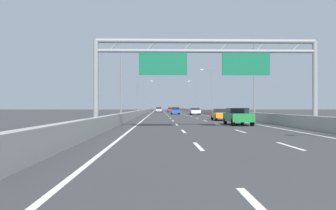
# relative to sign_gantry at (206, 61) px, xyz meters

# --- Properties ---
(ground_plane) EXTENTS (260.00, 260.00, 0.00)m
(ground_plane) POSITION_rel_sign_gantry_xyz_m (0.03, 75.82, -4.80)
(ground_plane) COLOR #38383A
(lane_dash_left_0) EXTENTS (0.16, 3.00, 0.01)m
(lane_dash_left_0) POSITION_rel_sign_gantry_xyz_m (-1.77, -20.68, -4.80)
(lane_dash_left_0) COLOR white
(lane_dash_left_0) RESTS_ON ground_plane
(lane_dash_left_1) EXTENTS (0.16, 3.00, 0.01)m
(lane_dash_left_1) POSITION_rel_sign_gantry_xyz_m (-1.77, -11.68, -4.80)
(lane_dash_left_1) COLOR white
(lane_dash_left_1) RESTS_ON ground_plane
(lane_dash_left_2) EXTENTS (0.16, 3.00, 0.01)m
(lane_dash_left_2) POSITION_rel_sign_gantry_xyz_m (-1.77, -2.68, -4.80)
(lane_dash_left_2) COLOR white
(lane_dash_left_2) RESTS_ON ground_plane
(lane_dash_left_3) EXTENTS (0.16, 3.00, 0.01)m
(lane_dash_left_3) POSITION_rel_sign_gantry_xyz_m (-1.77, 6.32, -4.80)
(lane_dash_left_3) COLOR white
(lane_dash_left_3) RESTS_ON ground_plane
(lane_dash_left_4) EXTENTS (0.16, 3.00, 0.01)m
(lane_dash_left_4) POSITION_rel_sign_gantry_xyz_m (-1.77, 15.32, -4.80)
(lane_dash_left_4) COLOR white
(lane_dash_left_4) RESTS_ON ground_plane
(lane_dash_left_5) EXTENTS (0.16, 3.00, 0.01)m
(lane_dash_left_5) POSITION_rel_sign_gantry_xyz_m (-1.77, 24.32, -4.80)
(lane_dash_left_5) COLOR white
(lane_dash_left_5) RESTS_ON ground_plane
(lane_dash_left_6) EXTENTS (0.16, 3.00, 0.01)m
(lane_dash_left_6) POSITION_rel_sign_gantry_xyz_m (-1.77, 33.32, -4.80)
(lane_dash_left_6) COLOR white
(lane_dash_left_6) RESTS_ON ground_plane
(lane_dash_left_7) EXTENTS (0.16, 3.00, 0.01)m
(lane_dash_left_7) POSITION_rel_sign_gantry_xyz_m (-1.77, 42.32, -4.80)
(lane_dash_left_7) COLOR white
(lane_dash_left_7) RESTS_ON ground_plane
(lane_dash_left_8) EXTENTS (0.16, 3.00, 0.01)m
(lane_dash_left_8) POSITION_rel_sign_gantry_xyz_m (-1.77, 51.32, -4.80)
(lane_dash_left_8) COLOR white
(lane_dash_left_8) RESTS_ON ground_plane
(lane_dash_left_9) EXTENTS (0.16, 3.00, 0.01)m
(lane_dash_left_9) POSITION_rel_sign_gantry_xyz_m (-1.77, 60.32, -4.80)
(lane_dash_left_9) COLOR white
(lane_dash_left_9) RESTS_ON ground_plane
(lane_dash_left_10) EXTENTS (0.16, 3.00, 0.01)m
(lane_dash_left_10) POSITION_rel_sign_gantry_xyz_m (-1.77, 69.32, -4.80)
(lane_dash_left_10) COLOR white
(lane_dash_left_10) RESTS_ON ground_plane
(lane_dash_left_11) EXTENTS (0.16, 3.00, 0.01)m
(lane_dash_left_11) POSITION_rel_sign_gantry_xyz_m (-1.77, 78.32, -4.80)
(lane_dash_left_11) COLOR white
(lane_dash_left_11) RESTS_ON ground_plane
(lane_dash_left_12) EXTENTS (0.16, 3.00, 0.01)m
(lane_dash_left_12) POSITION_rel_sign_gantry_xyz_m (-1.77, 87.32, -4.80)
(lane_dash_left_12) COLOR white
(lane_dash_left_12) RESTS_ON ground_plane
(lane_dash_left_13) EXTENTS (0.16, 3.00, 0.01)m
(lane_dash_left_13) POSITION_rel_sign_gantry_xyz_m (-1.77, 96.32, -4.80)
(lane_dash_left_13) COLOR white
(lane_dash_left_13) RESTS_ON ground_plane
(lane_dash_left_14) EXTENTS (0.16, 3.00, 0.01)m
(lane_dash_left_14) POSITION_rel_sign_gantry_xyz_m (-1.77, 105.32, -4.80)
(lane_dash_left_14) COLOR white
(lane_dash_left_14) RESTS_ON ground_plane
(lane_dash_left_15) EXTENTS (0.16, 3.00, 0.01)m
(lane_dash_left_15) POSITION_rel_sign_gantry_xyz_m (-1.77, 114.32, -4.80)
(lane_dash_left_15) COLOR white
(lane_dash_left_15) RESTS_ON ground_plane
(lane_dash_left_16) EXTENTS (0.16, 3.00, 0.01)m
(lane_dash_left_16) POSITION_rel_sign_gantry_xyz_m (-1.77, 123.32, -4.80)
(lane_dash_left_16) COLOR white
(lane_dash_left_16) RESTS_ON ground_plane
(lane_dash_left_17) EXTENTS (0.16, 3.00, 0.01)m
(lane_dash_left_17) POSITION_rel_sign_gantry_xyz_m (-1.77, 132.32, -4.80)
(lane_dash_left_17) COLOR white
(lane_dash_left_17) RESTS_ON ground_plane
(lane_dash_right_1) EXTENTS (0.16, 3.00, 0.01)m
(lane_dash_right_1) POSITION_rel_sign_gantry_xyz_m (1.83, -11.68, -4.80)
(lane_dash_right_1) COLOR white
(lane_dash_right_1) RESTS_ON ground_plane
(lane_dash_right_2) EXTENTS (0.16, 3.00, 0.01)m
(lane_dash_right_2) POSITION_rel_sign_gantry_xyz_m (1.83, -2.68, -4.80)
(lane_dash_right_2) COLOR white
(lane_dash_right_2) RESTS_ON ground_plane
(lane_dash_right_3) EXTENTS (0.16, 3.00, 0.01)m
(lane_dash_right_3) POSITION_rel_sign_gantry_xyz_m (1.83, 6.32, -4.80)
(lane_dash_right_3) COLOR white
(lane_dash_right_3) RESTS_ON ground_plane
(lane_dash_right_4) EXTENTS (0.16, 3.00, 0.01)m
(lane_dash_right_4) POSITION_rel_sign_gantry_xyz_m (1.83, 15.32, -4.80)
(lane_dash_right_4) COLOR white
(lane_dash_right_4) RESTS_ON ground_plane
(lane_dash_right_5) EXTENTS (0.16, 3.00, 0.01)m
(lane_dash_right_5) POSITION_rel_sign_gantry_xyz_m (1.83, 24.32, -4.80)
(lane_dash_right_5) COLOR white
(lane_dash_right_5) RESTS_ON ground_plane
(lane_dash_right_6) EXTENTS (0.16, 3.00, 0.01)m
(lane_dash_right_6) POSITION_rel_sign_gantry_xyz_m (1.83, 33.32, -4.80)
(lane_dash_right_6) COLOR white
(lane_dash_right_6) RESTS_ON ground_plane
(lane_dash_right_7) EXTENTS (0.16, 3.00, 0.01)m
(lane_dash_right_7) POSITION_rel_sign_gantry_xyz_m (1.83, 42.32, -4.80)
(lane_dash_right_7) COLOR white
(lane_dash_right_7) RESTS_ON ground_plane
(lane_dash_right_8) EXTENTS (0.16, 3.00, 0.01)m
(lane_dash_right_8) POSITION_rel_sign_gantry_xyz_m (1.83, 51.32, -4.80)
(lane_dash_right_8) COLOR white
(lane_dash_right_8) RESTS_ON ground_plane
(lane_dash_right_9) EXTENTS (0.16, 3.00, 0.01)m
(lane_dash_right_9) POSITION_rel_sign_gantry_xyz_m (1.83, 60.32, -4.80)
(lane_dash_right_9) COLOR white
(lane_dash_right_9) RESTS_ON ground_plane
(lane_dash_right_10) EXTENTS (0.16, 3.00, 0.01)m
(lane_dash_right_10) POSITION_rel_sign_gantry_xyz_m (1.83, 69.32, -4.80)
(lane_dash_right_10) COLOR white
(lane_dash_right_10) RESTS_ON ground_plane
(lane_dash_right_11) EXTENTS (0.16, 3.00, 0.01)m
(lane_dash_right_11) POSITION_rel_sign_gantry_xyz_m (1.83, 78.32, -4.80)
(lane_dash_right_11) COLOR white
(lane_dash_right_11) RESTS_ON ground_plane
(lane_dash_right_12) EXTENTS (0.16, 3.00, 0.01)m
(lane_dash_right_12) POSITION_rel_sign_gantry_xyz_m (1.83, 87.32, -4.80)
(lane_dash_right_12) COLOR white
(lane_dash_right_12) RESTS_ON ground_plane
(lane_dash_right_13) EXTENTS (0.16, 3.00, 0.01)m
(lane_dash_right_13) POSITION_rel_sign_gantry_xyz_m (1.83, 96.32, -4.80)
(lane_dash_right_13) COLOR white
(lane_dash_right_13) RESTS_ON ground_plane
(lane_dash_right_14) EXTENTS (0.16, 3.00, 0.01)m
(lane_dash_right_14) POSITION_rel_sign_gantry_xyz_m (1.83, 105.32, -4.80)
(lane_dash_right_14) COLOR white
(lane_dash_right_14) RESTS_ON ground_plane
(lane_dash_right_15) EXTENTS (0.16, 3.00, 0.01)m
(lane_dash_right_15) POSITION_rel_sign_gantry_xyz_m (1.83, 114.32, -4.80)
(lane_dash_right_15) COLOR white
(lane_dash_right_15) RESTS_ON ground_plane
(lane_dash_right_16) EXTENTS (0.16, 3.00, 0.01)m
(lane_dash_right_16) POSITION_rel_sign_gantry_xyz_m (1.83, 123.32, -4.80)
(lane_dash_right_16) COLOR white
(lane_dash_right_16) RESTS_ON ground_plane
(lane_dash_right_17) EXTENTS (0.16, 3.00, 0.01)m
(lane_dash_right_17) POSITION_rel_sign_gantry_xyz_m (1.83, 132.32, -4.80)
(lane_dash_right_17) COLOR white
(lane_dash_right_17) RESTS_ON ground_plane
(edge_line_left) EXTENTS (0.16, 176.00, 0.01)m
(edge_line_left) POSITION_rel_sign_gantry_xyz_m (-5.22, 63.82, -4.80)
(edge_line_left) COLOR white
(edge_line_left) RESTS_ON ground_plane
(edge_line_right) EXTENTS (0.16, 176.00, 0.01)m
(edge_line_right) POSITION_rel_sign_gantry_xyz_m (5.28, 63.82, -4.80)
(edge_line_right) COLOR white
(edge_line_right) RESTS_ON ground_plane
(barrier_left) EXTENTS (0.45, 220.00, 0.95)m
(barrier_left) POSITION_rel_sign_gantry_xyz_m (-6.87, 85.82, -4.33)
(barrier_left) COLOR #9E9E99
(barrier_left) RESTS_ON ground_plane
(barrier_right) EXTENTS (0.45, 220.00, 0.95)m
(barrier_right) POSITION_rel_sign_gantry_xyz_m (6.93, 85.82, -4.33)
(barrier_right) COLOR #9E9E99
(barrier_right) RESTS_ON ground_plane
(sign_gantry) EXTENTS (15.89, 0.36, 6.36)m
(sign_gantry) POSITION_rel_sign_gantry_xyz_m (0.00, 0.00, 0.00)
(sign_gantry) COLOR gray
(sign_gantry) RESTS_ON ground_plane
(streetlamp_left_mid) EXTENTS (2.58, 0.28, 9.50)m
(streetlamp_left_mid) POSITION_rel_sign_gantry_xyz_m (-7.44, 16.54, 0.60)
(streetlamp_left_mid) COLOR slate
(streetlamp_left_mid) RESTS_ON ground_plane
(streetlamp_right_mid) EXTENTS (2.58, 0.28, 9.50)m
(streetlamp_right_mid) POSITION_rel_sign_gantry_xyz_m (7.49, 16.54, 0.60)
(streetlamp_right_mid) COLOR slate
(streetlamp_right_mid) RESTS_ON ground_plane
(streetlamp_left_far) EXTENTS (2.58, 0.28, 9.50)m
(streetlamp_left_far) POSITION_rel_sign_gantry_xyz_m (-7.44, 50.40, 0.60)
(streetlamp_left_far) COLOR slate
(streetlamp_left_far) RESTS_ON ground_plane
(streetlamp_right_far) EXTENTS (2.58, 0.28, 9.50)m
(streetlamp_right_far) POSITION_rel_sign_gantry_xyz_m (7.49, 50.40, 0.60)
(streetlamp_right_far) COLOR slate
(streetlamp_right_far) RESTS_ON ground_plane
(streetlamp_left_distant) EXTENTS (2.58, 0.28, 9.50)m
(streetlamp_left_distant) POSITION_rel_sign_gantry_xyz_m (-7.44, 84.27, 0.60)
(streetlamp_left_distant) COLOR slate
(streetlamp_left_distant) RESTS_ON ground_plane
(streetlamp_right_distant) EXTENTS (2.58, 0.28, 9.50)m
(streetlamp_right_distant) POSITION_rel_sign_gantry_xyz_m (7.49, 84.27, 0.60)
(streetlamp_right_distant) COLOR slate
(streetlamp_right_distant) RESTS_ON ground_plane
(white_car) EXTENTS (1.84, 4.58, 1.36)m
(white_car) POSITION_rel_sign_gantry_xyz_m (3.77, 47.09, -4.08)
(white_car) COLOR silver
(white_car) RESTS_ON ground_plane
(orange_car) EXTENTS (1.82, 4.17, 1.34)m
(orange_car) POSITION_rel_sign_gantry_xyz_m (3.81, 16.31, -4.10)
(orange_car) COLOR orange
(orange_car) RESTS_ON ground_plane
(blue_car) EXTENTS (1.80, 4.59, 1.51)m
(blue_car) POSITION_rel_sign_gantry_xyz_m (0.11, 52.83, -4.03)
(blue_car) COLOR #2347AD
(blue_car) RESTS_ON ground_plane
(silver_car) EXTENTS (1.71, 4.14, 1.48)m
(silver_car) POSITION_rel_sign_gantry_xyz_m (-3.41, 83.24, -4.05)
(silver_car) COLOR #A8ADB2
(silver_car) RESTS_ON ground_plane
(green_car) EXTENTS (1.79, 4.66, 1.45)m
(green_car) POSITION_rel_sign_gantry_xyz_m (3.46, 5.62, -4.04)
(green_car) COLOR #1E7A38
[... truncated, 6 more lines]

